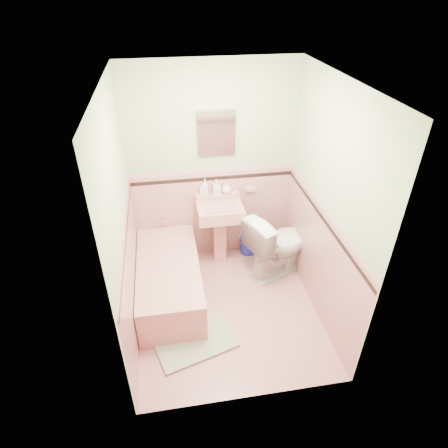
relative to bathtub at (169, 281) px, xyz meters
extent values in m
plane|color=tan|center=(0.63, -0.33, -0.23)|extent=(2.20, 2.20, 0.00)
plane|color=white|center=(0.63, -0.33, 2.27)|extent=(2.20, 2.20, 0.00)
plane|color=beige|center=(0.63, 0.77, 1.02)|extent=(2.50, 0.00, 2.50)
plane|color=beige|center=(0.63, -1.43, 1.02)|extent=(2.50, 0.00, 2.50)
plane|color=beige|center=(-0.37, -0.33, 1.02)|extent=(0.00, 2.50, 2.50)
plane|color=beige|center=(1.63, -0.33, 1.02)|extent=(0.00, 2.50, 2.50)
plane|color=#CE8C8A|center=(0.63, 0.76, 0.38)|extent=(2.00, 0.00, 2.00)
plane|color=#CE8C8A|center=(0.63, -1.42, 0.38)|extent=(2.00, 0.00, 2.00)
plane|color=#CE8C8A|center=(-0.36, -0.33, 0.38)|extent=(0.00, 2.20, 2.20)
plane|color=#CE8C8A|center=(1.62, -0.33, 0.38)|extent=(0.00, 2.20, 2.20)
plane|color=black|center=(0.63, 0.75, 0.90)|extent=(2.00, 0.00, 2.00)
plane|color=black|center=(0.63, -1.41, 0.90)|extent=(2.00, 0.00, 2.00)
plane|color=black|center=(-0.35, -0.33, 0.89)|extent=(0.00, 2.20, 2.20)
plane|color=black|center=(1.61, -0.33, 0.89)|extent=(0.00, 2.20, 2.20)
plane|color=#CB8B8E|center=(0.63, 0.75, 0.99)|extent=(2.00, 0.00, 2.00)
plane|color=#CB8B8E|center=(0.63, -1.41, 0.99)|extent=(2.00, 0.00, 2.00)
plane|color=#CB8B8E|center=(-0.35, -0.33, 1.00)|extent=(0.00, 2.20, 2.20)
plane|color=#CB8B8E|center=(1.61, -0.33, 1.00)|extent=(0.00, 2.20, 2.20)
cube|color=tan|center=(0.00, 0.00, 0.00)|extent=(0.70, 1.50, 0.45)
cylinder|color=silver|center=(0.00, 0.72, 0.41)|extent=(0.04, 0.12, 0.04)
cylinder|color=silver|center=(0.68, 0.67, 0.72)|extent=(0.02, 0.02, 0.10)
cube|color=white|center=(0.68, 0.74, 1.47)|extent=(0.43, 0.04, 0.54)
cube|color=tan|center=(1.10, 0.73, 0.72)|extent=(0.13, 0.07, 0.04)
imported|color=#B2B2B2|center=(0.53, 0.71, 0.81)|extent=(0.09, 0.09, 0.21)
imported|color=#B2B2B2|center=(0.67, 0.71, 0.80)|extent=(0.09, 0.10, 0.19)
imported|color=#B2B2B2|center=(0.79, 0.71, 0.78)|extent=(0.13, 0.13, 0.15)
cylinder|color=white|center=(0.48, 0.71, 0.76)|extent=(0.04, 0.04, 0.12)
imported|color=white|center=(1.37, 0.22, 0.20)|extent=(0.95, 0.76, 0.85)
cube|color=gray|center=(0.21, -0.73, -0.21)|extent=(0.91, 0.73, 0.03)
cube|color=#BF1E59|center=(0.06, -0.68, -0.16)|extent=(0.17, 0.11, 0.06)
camera|label=1|loc=(0.09, -3.35, 2.98)|focal=30.30mm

